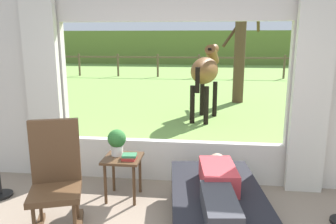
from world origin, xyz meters
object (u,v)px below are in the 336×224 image
object	(u,v)px
reclining_person	(219,185)
side_table	(123,165)
rocking_chair	(56,178)
potted_plant	(117,141)
horse	(206,71)
pasture_tree	(241,48)
recliner_sofa	(217,211)
book_stack	(129,157)

from	to	relation	value
reclining_person	side_table	bearing A→B (deg)	143.40
rocking_chair	potted_plant	distance (m)	0.90
horse	pasture_tree	size ratio (longest dim) A/B	0.51
recliner_sofa	rocking_chair	world-z (taller)	rocking_chair
potted_plant	horse	xyz separation A→B (m)	(1.01, 4.04, 0.45)
side_table	horse	bearing A→B (deg)	77.28
horse	potted_plant	bearing A→B (deg)	-90.12
reclining_person	potted_plant	xyz separation A→B (m)	(-1.19, 0.70, 0.18)
pasture_tree	reclining_person	bearing A→B (deg)	-96.53
rocking_chair	side_table	bearing A→B (deg)	37.33
side_table	pasture_tree	distance (m)	6.69
recliner_sofa	book_stack	bearing A→B (deg)	145.82
pasture_tree	rocking_chair	bearing A→B (deg)	-108.81
reclining_person	book_stack	world-z (taller)	reclining_person
rocking_chair	pasture_tree	bearing A→B (deg)	52.52
horse	recliner_sofa	bearing A→B (deg)	-73.90
reclining_person	potted_plant	size ratio (longest dim) A/B	4.49
pasture_tree	side_table	bearing A→B (deg)	-106.82
recliner_sofa	side_table	world-z (taller)	side_table
recliner_sofa	potted_plant	bearing A→B (deg)	144.72
recliner_sofa	pasture_tree	world-z (taller)	pasture_tree
book_stack	pasture_tree	bearing A→B (deg)	74.13
book_stack	pasture_tree	xyz separation A→B (m)	(1.81, 6.36, 1.05)
recliner_sofa	side_table	size ratio (longest dim) A/B	3.45
side_table	book_stack	xyz separation A→B (m)	(0.10, -0.06, 0.12)
horse	pasture_tree	bearing A→B (deg)	79.87
recliner_sofa	book_stack	distance (m)	1.19
pasture_tree	book_stack	bearing A→B (deg)	-105.87
book_stack	pasture_tree	world-z (taller)	pasture_tree
potted_plant	book_stack	distance (m)	0.26
side_table	horse	size ratio (longest dim) A/B	0.29
potted_plant	horse	world-z (taller)	horse
reclining_person	rocking_chair	size ratio (longest dim) A/B	1.28
potted_plant	book_stack	xyz separation A→B (m)	(0.18, -0.12, -0.15)
reclining_person	potted_plant	world-z (taller)	potted_plant
potted_plant	side_table	bearing A→B (deg)	-36.87
recliner_sofa	reclining_person	bearing A→B (deg)	-96.67
rocking_chair	side_table	size ratio (longest dim) A/B	2.15
recliner_sofa	rocking_chair	xyz separation A→B (m)	(-1.60, -0.14, 0.33)
side_table	rocking_chair	bearing A→B (deg)	-124.00
side_table	book_stack	size ratio (longest dim) A/B	2.89
recliner_sofa	potted_plant	xyz separation A→B (m)	(-1.19, 0.65, 0.48)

